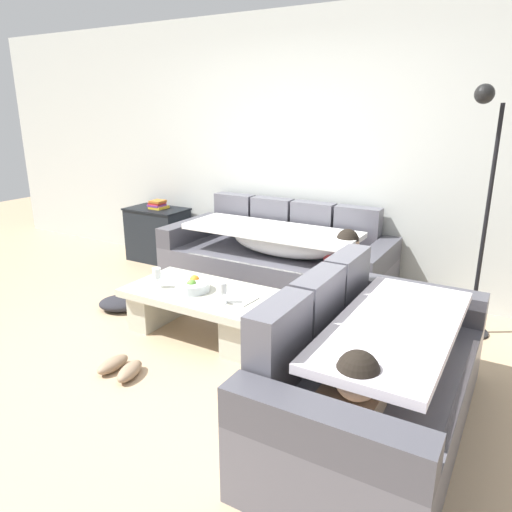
{
  "coord_description": "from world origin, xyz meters",
  "views": [
    {
      "loc": [
        2.08,
        -2.4,
        1.79
      ],
      "look_at": [
        0.07,
        1.05,
        0.55
      ],
      "focal_mm": 33.73,
      "sensor_mm": 36.0,
      "label": 1
    }
  ],
  "objects_px": {
    "wine_glass_near_right": "(222,289)",
    "pair_of_shoes": "(121,368)",
    "couch_along_wall": "(278,261)",
    "fruit_bowl": "(193,286)",
    "side_cabinet": "(158,234)",
    "wine_glass_near_left": "(157,274)",
    "crumpled_garment": "(121,303)",
    "floor_lamp": "(481,200)",
    "couch_near_window": "(374,376)",
    "open_magazine": "(237,298)",
    "coffee_table": "(201,306)",
    "book_stack_on_cabinet": "(158,205)"
  },
  "relations": [
    {
      "from": "couch_near_window",
      "to": "couch_along_wall",
      "type": "bearing_deg",
      "value": 42.01
    },
    {
      "from": "fruit_bowl",
      "to": "side_cabinet",
      "type": "bearing_deg",
      "value": 138.83
    },
    {
      "from": "side_cabinet",
      "to": "floor_lamp",
      "type": "bearing_deg",
      "value": -4.56
    },
    {
      "from": "fruit_bowl",
      "to": "side_cabinet",
      "type": "xyz_separation_m",
      "value": [
        -1.59,
        1.39,
        -0.1
      ]
    },
    {
      "from": "floor_lamp",
      "to": "pair_of_shoes",
      "type": "bearing_deg",
      "value": -136.52
    },
    {
      "from": "open_magazine",
      "to": "floor_lamp",
      "type": "distance_m",
      "value": 2.0
    },
    {
      "from": "couch_along_wall",
      "to": "couch_near_window",
      "type": "distance_m",
      "value": 2.19
    },
    {
      "from": "book_stack_on_cabinet",
      "to": "pair_of_shoes",
      "type": "bearing_deg",
      "value": -55.02
    },
    {
      "from": "wine_glass_near_right",
      "to": "pair_of_shoes",
      "type": "bearing_deg",
      "value": -122.33
    },
    {
      "from": "couch_near_window",
      "to": "fruit_bowl",
      "type": "bearing_deg",
      "value": 74.18
    },
    {
      "from": "wine_glass_near_left",
      "to": "wine_glass_near_right",
      "type": "bearing_deg",
      "value": -0.86
    },
    {
      "from": "wine_glass_near_left",
      "to": "book_stack_on_cabinet",
      "type": "height_order",
      "value": "book_stack_on_cabinet"
    },
    {
      "from": "floor_lamp",
      "to": "fruit_bowl",
      "type": "bearing_deg",
      "value": -149.94
    },
    {
      "from": "wine_glass_near_right",
      "to": "fruit_bowl",
      "type": "bearing_deg",
      "value": 164.14
    },
    {
      "from": "open_magazine",
      "to": "fruit_bowl",
      "type": "bearing_deg",
      "value": -172.0
    },
    {
      "from": "wine_glass_near_left",
      "to": "couch_along_wall",
      "type": "bearing_deg",
      "value": 70.06
    },
    {
      "from": "wine_glass_near_right",
      "to": "open_magazine",
      "type": "relative_size",
      "value": 0.59
    },
    {
      "from": "couch_near_window",
      "to": "coffee_table",
      "type": "distance_m",
      "value": 1.66
    },
    {
      "from": "book_stack_on_cabinet",
      "to": "couch_along_wall",
      "type": "bearing_deg",
      "value": -7.6
    },
    {
      "from": "couch_near_window",
      "to": "side_cabinet",
      "type": "relative_size",
      "value": 2.53
    },
    {
      "from": "open_magazine",
      "to": "side_cabinet",
      "type": "distance_m",
      "value": 2.42
    },
    {
      "from": "wine_glass_near_left",
      "to": "couch_near_window",
      "type": "bearing_deg",
      "value": -10.9
    },
    {
      "from": "wine_glass_near_left",
      "to": "wine_glass_near_right",
      "type": "distance_m",
      "value": 0.65
    },
    {
      "from": "couch_along_wall",
      "to": "crumpled_garment",
      "type": "relative_size",
      "value": 5.59
    },
    {
      "from": "book_stack_on_cabinet",
      "to": "floor_lamp",
      "type": "bearing_deg",
      "value": -4.66
    },
    {
      "from": "pair_of_shoes",
      "to": "open_magazine",
      "type": "bearing_deg",
      "value": 59.59
    },
    {
      "from": "fruit_bowl",
      "to": "side_cabinet",
      "type": "distance_m",
      "value": 2.11
    },
    {
      "from": "couch_along_wall",
      "to": "coffee_table",
      "type": "xyz_separation_m",
      "value": [
        -0.12,
        -1.13,
        -0.09
      ]
    },
    {
      "from": "couch_near_window",
      "to": "wine_glass_near_left",
      "type": "relative_size",
      "value": 10.99
    },
    {
      "from": "wine_glass_near_left",
      "to": "crumpled_garment",
      "type": "relative_size",
      "value": 0.42
    },
    {
      "from": "wine_glass_near_right",
      "to": "open_magazine",
      "type": "bearing_deg",
      "value": 70.98
    },
    {
      "from": "side_cabinet",
      "to": "coffee_table",
      "type": "bearing_deg",
      "value": -39.62
    },
    {
      "from": "coffee_table",
      "to": "crumpled_garment",
      "type": "xyz_separation_m",
      "value": [
        -0.93,
        0.02,
        -0.18
      ]
    },
    {
      "from": "fruit_bowl",
      "to": "side_cabinet",
      "type": "relative_size",
      "value": 0.39
    },
    {
      "from": "wine_glass_near_left",
      "to": "crumpled_garment",
      "type": "bearing_deg",
      "value": 165.97
    },
    {
      "from": "wine_glass_near_right",
      "to": "book_stack_on_cabinet",
      "type": "xyz_separation_m",
      "value": [
        -1.93,
        1.5,
        0.19
      ]
    },
    {
      "from": "side_cabinet",
      "to": "floor_lamp",
      "type": "xyz_separation_m",
      "value": [
        3.51,
        -0.28,
        0.8
      ]
    },
    {
      "from": "book_stack_on_cabinet",
      "to": "crumpled_garment",
      "type": "height_order",
      "value": "book_stack_on_cabinet"
    },
    {
      "from": "wine_glass_near_left",
      "to": "side_cabinet",
      "type": "relative_size",
      "value": 0.23
    },
    {
      "from": "couch_along_wall",
      "to": "fruit_bowl",
      "type": "height_order",
      "value": "couch_along_wall"
    },
    {
      "from": "fruit_bowl",
      "to": "wine_glass_near_right",
      "type": "xyz_separation_m",
      "value": [
        0.36,
        -0.1,
        0.08
      ]
    },
    {
      "from": "couch_along_wall",
      "to": "open_magazine",
      "type": "bearing_deg",
      "value": -78.27
    },
    {
      "from": "couch_along_wall",
      "to": "wine_glass_near_right",
      "type": "xyz_separation_m",
      "value": [
        0.19,
        -1.27,
        0.16
      ]
    },
    {
      "from": "couch_near_window",
      "to": "wine_glass_near_right",
      "type": "xyz_separation_m",
      "value": [
        -1.27,
        0.36,
        0.16
      ]
    },
    {
      "from": "couch_near_window",
      "to": "book_stack_on_cabinet",
      "type": "relative_size",
      "value": 9.41
    },
    {
      "from": "wine_glass_near_right",
      "to": "pair_of_shoes",
      "type": "relative_size",
      "value": 0.51
    },
    {
      "from": "couch_along_wall",
      "to": "coffee_table",
      "type": "relative_size",
      "value": 1.86
    },
    {
      "from": "fruit_bowl",
      "to": "pair_of_shoes",
      "type": "bearing_deg",
      "value": -94.36
    },
    {
      "from": "wine_glass_near_left",
      "to": "pair_of_shoes",
      "type": "relative_size",
      "value": 0.51
    },
    {
      "from": "coffee_table",
      "to": "wine_glass_near_right",
      "type": "relative_size",
      "value": 7.23
    }
  ]
}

